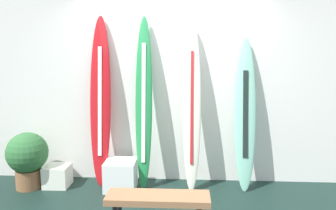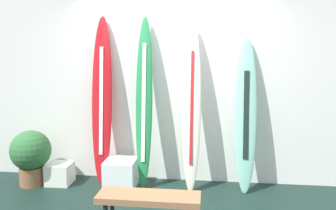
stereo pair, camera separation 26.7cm
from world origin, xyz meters
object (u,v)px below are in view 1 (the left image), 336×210
(display_block_left, at_px, (121,175))
(display_block_center, at_px, (58,176))
(surfboard_ivory, at_px, (192,107))
(potted_plant, at_px, (27,157))
(surfboard_emerald, at_px, (144,104))
(surfboard_crimson, at_px, (100,102))
(surfboard_seafoam, at_px, (245,114))
(bench, at_px, (158,202))

(display_block_left, bearing_deg, display_block_center, 176.66)
(surfboard_ivory, relative_size, potted_plant, 2.88)
(potted_plant, bearing_deg, surfboard_emerald, 6.79)
(potted_plant, bearing_deg, display_block_center, 12.72)
(surfboard_crimson, distance_m, display_block_left, 1.00)
(surfboard_emerald, bearing_deg, surfboard_crimson, 174.46)
(surfboard_seafoam, relative_size, display_block_center, 6.11)
(display_block_center, bearing_deg, surfboard_ivory, 2.78)
(surfboard_crimson, xyz_separation_m, surfboard_seafoam, (1.92, -0.05, -0.13))
(surfboard_emerald, xyz_separation_m, display_block_left, (-0.30, -0.15, -0.93))
(display_block_left, bearing_deg, surfboard_ivory, 8.46)
(surfboard_seafoam, bearing_deg, bench, -125.58)
(surfboard_seafoam, xyz_separation_m, bench, (-1.01, -1.42, -0.59))
(bench, bearing_deg, display_block_left, 115.70)
(surfboard_crimson, bearing_deg, bench, -58.41)
(surfboard_crimson, distance_m, surfboard_emerald, 0.60)
(display_block_left, distance_m, display_block_center, 0.87)
(surfboard_crimson, bearing_deg, surfboard_emerald, -5.54)
(surfboard_ivory, bearing_deg, surfboard_seafoam, 2.00)
(potted_plant, bearing_deg, surfboard_ivory, 4.45)
(display_block_center, bearing_deg, display_block_left, -3.34)
(bench, bearing_deg, surfboard_crimson, 121.59)
(surfboard_crimson, height_order, surfboard_emerald, surfboard_crimson)
(surfboard_emerald, bearing_deg, display_block_center, -175.06)
(surfboard_ivory, relative_size, bench, 2.26)
(surfboard_emerald, relative_size, surfboard_seafoam, 1.14)
(surfboard_crimson, relative_size, bench, 2.38)
(display_block_left, relative_size, bench, 0.42)
(surfboard_seafoam, bearing_deg, surfboard_crimson, 178.59)
(surfboard_ivory, bearing_deg, surfboard_crimson, 176.67)
(surfboard_crimson, distance_m, display_block_center, 1.15)
(potted_plant, bearing_deg, surfboard_crimson, 14.38)
(surfboard_ivory, relative_size, display_block_center, 6.63)
(surfboard_emerald, height_order, surfboard_ivory, surfboard_emerald)
(surfboard_crimson, bearing_deg, surfboard_seafoam, -1.41)
(surfboard_crimson, distance_m, surfboard_seafoam, 1.92)
(display_block_center, distance_m, bench, 1.99)
(surfboard_emerald, xyz_separation_m, surfboard_ivory, (0.63, -0.01, -0.04))
(surfboard_ivory, bearing_deg, display_block_center, -177.22)
(surfboard_seafoam, bearing_deg, surfboard_ivory, -178.00)
(display_block_center, bearing_deg, surfboard_crimson, 15.40)
(surfboard_emerald, bearing_deg, surfboard_seafoam, 0.45)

